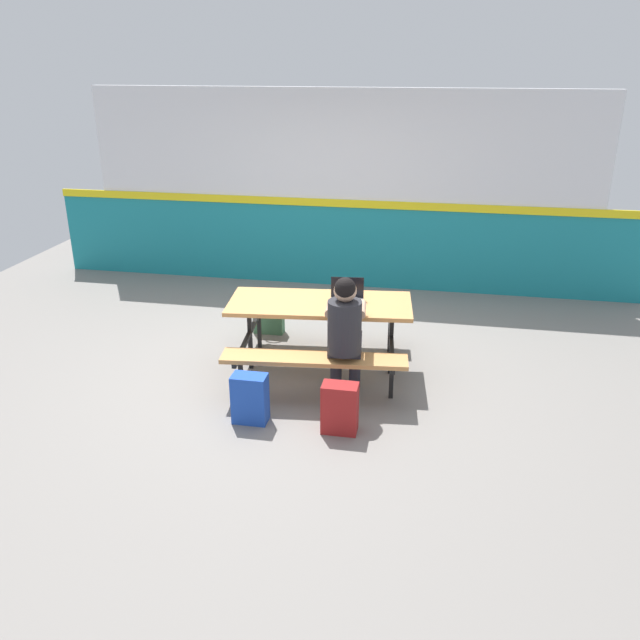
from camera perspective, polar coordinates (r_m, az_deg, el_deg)
name	(u,v)px	position (r m, az deg, el deg)	size (l,w,h in m)	color
ground_plane	(296,369)	(6.62, -2.15, -4.34)	(10.00, 10.00, 0.02)	gray
accent_backdrop	(339,195)	(8.76, 1.72, 10.96)	(8.00, 0.14, 2.60)	teal
picnic_table_main	(320,318)	(6.33, 0.00, 0.20)	(1.83, 1.71, 0.74)	tan
student_nearer	(345,328)	(5.75, 2.21, -0.72)	(0.39, 0.54, 1.21)	#2D2D38
laptop_silver	(347,297)	(6.28, 2.39, 2.05)	(0.34, 0.25, 0.22)	silver
backpack_dark	(250,399)	(5.64, -6.17, -6.90)	(0.30, 0.22, 0.44)	#1E47B2
tote_bag_bright	(269,317)	(7.41, -4.54, 0.28)	(0.34, 0.21, 0.43)	#3F724C
satchel_spare	(340,408)	(5.46, 1.77, -7.77)	(0.30, 0.22, 0.44)	maroon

